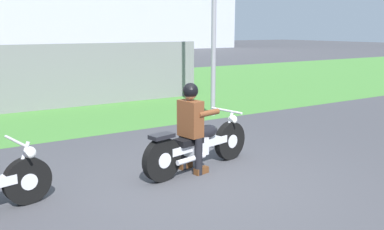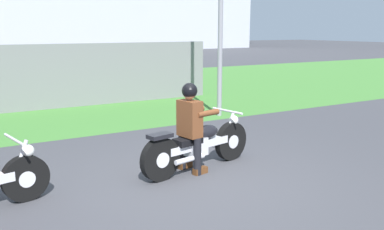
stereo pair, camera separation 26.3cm
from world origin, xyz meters
name	(u,v)px [view 1 (the left image)]	position (x,y,z in m)	size (l,w,h in m)	color
ground	(198,185)	(0.00, 0.00, 0.00)	(120.00, 120.00, 0.00)	#424247
grass_verge	(46,96)	(0.00, 9.46, 0.00)	(60.00, 12.00, 0.01)	#478438
motorcycle_lead	(199,145)	(0.38, 0.56, 0.40)	(2.14, 0.76, 0.88)	black
rider_lead	(191,121)	(0.21, 0.53, 0.82)	(0.61, 0.54, 1.41)	black
fence_segment	(92,75)	(0.78, 6.94, 0.90)	(7.00, 0.06, 1.80)	slate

